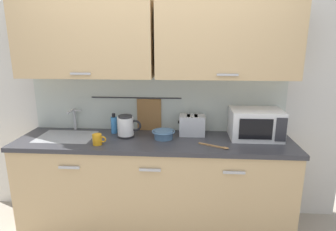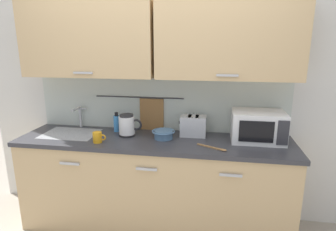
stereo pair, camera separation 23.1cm
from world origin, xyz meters
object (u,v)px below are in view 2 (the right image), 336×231
(microwave, at_px, (258,126))
(mug_near_sink, at_px, (98,137))
(dish_soap_bottle, at_px, (117,123))
(electric_kettle, at_px, (127,125))
(toaster, at_px, (193,126))
(mixing_bowl, at_px, (163,134))
(wooden_spoon, at_px, (215,148))

(microwave, relative_size, mug_near_sink, 3.83)
(dish_soap_bottle, bearing_deg, electric_kettle, -37.36)
(dish_soap_bottle, bearing_deg, toaster, -0.08)
(mixing_bowl, bearing_deg, dish_soap_bottle, 164.55)
(microwave, distance_m, mixing_bowl, 0.85)
(mug_near_sink, height_order, toaster, toaster)
(mixing_bowl, height_order, toaster, toaster)
(electric_kettle, xyz_separation_m, mug_near_sink, (-0.20, -0.23, -0.05))
(microwave, bearing_deg, electric_kettle, -177.35)
(mixing_bowl, relative_size, wooden_spoon, 0.83)
(wooden_spoon, bearing_deg, toaster, 122.92)
(electric_kettle, bearing_deg, microwave, 2.65)
(mixing_bowl, xyz_separation_m, toaster, (0.26, 0.14, 0.05))
(mug_near_sink, height_order, wooden_spoon, mug_near_sink)
(electric_kettle, relative_size, mug_near_sink, 1.89)
(microwave, height_order, wooden_spoon, microwave)
(mixing_bowl, xyz_separation_m, wooden_spoon, (0.47, -0.19, -0.04))
(microwave, distance_m, electric_kettle, 1.20)
(microwave, height_order, electric_kettle, microwave)
(mug_near_sink, xyz_separation_m, mixing_bowl, (0.56, 0.20, -0.00))
(toaster, distance_m, wooden_spoon, 0.40)
(dish_soap_bottle, xyz_separation_m, toaster, (0.76, -0.00, 0.01))
(mug_near_sink, bearing_deg, electric_kettle, 48.07)
(mug_near_sink, bearing_deg, mixing_bowl, 19.71)
(microwave, xyz_separation_m, wooden_spoon, (-0.37, -0.27, -0.13))
(mug_near_sink, height_order, mixing_bowl, mug_near_sink)
(microwave, distance_m, wooden_spoon, 0.48)
(electric_kettle, relative_size, mixing_bowl, 1.06)
(dish_soap_bottle, bearing_deg, mug_near_sink, -100.12)
(electric_kettle, height_order, dish_soap_bottle, electric_kettle)
(electric_kettle, height_order, toaster, electric_kettle)
(microwave, bearing_deg, wooden_spoon, -143.72)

